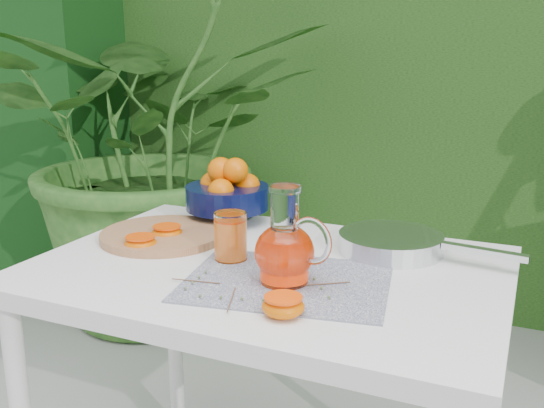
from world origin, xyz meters
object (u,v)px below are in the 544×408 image
at_px(cutting_board, 163,235).
at_px(juice_pitcher, 285,250).
at_px(white_table, 268,299).
at_px(saute_pan, 392,242).
at_px(fruit_bowl, 228,192).

bearing_deg(cutting_board, juice_pitcher, -21.35).
bearing_deg(white_table, juice_pitcher, -49.59).
relative_size(white_table, saute_pan, 2.32).
xyz_separation_m(fruit_bowl, juice_pitcher, (0.32, -0.36, -0.01)).
height_order(cutting_board, fruit_bowl, fruit_bowl).
height_order(white_table, fruit_bowl, fruit_bowl).
xyz_separation_m(white_table, fruit_bowl, (-0.24, 0.27, 0.16)).
distance_m(white_table, saute_pan, 0.31).
bearing_deg(cutting_board, white_table, -10.99).
height_order(fruit_bowl, juice_pitcher, juice_pitcher).
bearing_deg(white_table, saute_pan, 39.45).
xyz_separation_m(cutting_board, saute_pan, (0.54, 0.13, 0.01)).
bearing_deg(fruit_bowl, white_table, -48.19).
bearing_deg(juice_pitcher, saute_pan, 61.83).
bearing_deg(fruit_bowl, cutting_board, -108.77).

